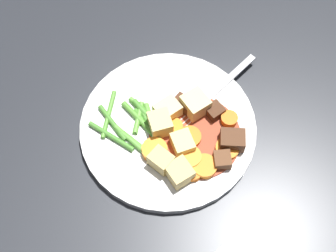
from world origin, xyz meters
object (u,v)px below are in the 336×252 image
potato_chunk_5 (168,111)px  meat_chunk_0 (222,160)px  carrot_slice_0 (157,151)px  potato_chunk_3 (183,144)px  carrot_slice_6 (229,119)px  fork (212,94)px  carrot_slice_4 (190,158)px  carrot_slice_7 (192,171)px  meat_chunk_1 (183,104)px  dinner_plate (168,128)px  potato_chunk_2 (179,173)px  carrot_slice_3 (205,166)px  potato_chunk_0 (195,105)px  meat_chunk_3 (232,140)px  potato_chunk_4 (161,160)px  meat_chunk_2 (214,111)px  potato_chunk_1 (160,124)px  carrot_slice_5 (172,130)px  carrot_slice_2 (190,137)px  carrot_slice_1 (227,150)px

potato_chunk_5 → meat_chunk_0: (0.10, -0.04, -0.00)m
carrot_slice_0 → potato_chunk_3: potato_chunk_3 is taller
carrot_slice_0 → carrot_slice_6: (0.07, 0.09, 0.00)m
fork → carrot_slice_6: bearing=-39.6°
carrot_slice_4 → carrot_slice_7: (0.01, -0.02, -0.00)m
meat_chunk_1 → fork: size_ratio=0.16×
dinner_plate → potato_chunk_2: 0.08m
carrot_slice_6 → fork: carrot_slice_6 is taller
potato_chunk_3 → potato_chunk_5: bearing=136.3°
potato_chunk_2 → meat_chunk_1: potato_chunk_2 is taller
carrot_slice_3 → potato_chunk_0: potato_chunk_0 is taller
meat_chunk_3 → potato_chunk_4: bearing=-138.1°
potato_chunk_4 → meat_chunk_3: (0.08, 0.07, -0.00)m
potato_chunk_2 → fork: potato_chunk_2 is taller
potato_chunk_2 → meat_chunk_3: bearing=57.7°
meat_chunk_1 → potato_chunk_3: bearing=-67.2°
dinner_plate → potato_chunk_0: bearing=58.8°
meat_chunk_3 → meat_chunk_2: bearing=140.1°
carrot_slice_7 → potato_chunk_4: 0.04m
carrot_slice_0 → potato_chunk_1: potato_chunk_1 is taller
potato_chunk_0 → potato_chunk_1: size_ratio=1.06×
carrot_slice_6 → potato_chunk_1: size_ratio=0.74×
meat_chunk_1 → meat_chunk_2: size_ratio=1.18×
potato_chunk_3 → potato_chunk_5: potato_chunk_5 is taller
carrot_slice_5 → fork: (0.03, 0.08, -0.00)m
carrot_slice_2 → potato_chunk_5: 0.05m
meat_chunk_2 → carrot_slice_5: bearing=-131.2°
carrot_slice_4 → dinner_plate: bearing=144.1°
dinner_plate → meat_chunk_3: 0.10m
carrot_slice_3 → potato_chunk_3: (-0.04, 0.02, 0.01)m
carrot_slice_6 → potato_chunk_1: (-0.08, -0.05, 0.01)m
carrot_slice_0 → meat_chunk_0: meat_chunk_0 is taller
meat_chunk_2 → meat_chunk_0: bearing=-60.0°
carrot_slice_4 → carrot_slice_6: same height
carrot_slice_5 → potato_chunk_1: 0.02m
carrot_slice_1 → meat_chunk_3: bearing=81.2°
potato_chunk_2 → potato_chunk_5: (-0.05, 0.08, 0.00)m
carrot_slice_0 → meat_chunk_0: (0.09, 0.02, 0.00)m
carrot_slice_4 → potato_chunk_3: 0.02m
carrot_slice_0 → fork: 0.12m
carrot_slice_0 → carrot_slice_1: carrot_slice_0 is taller
carrot_slice_5 → potato_chunk_4: size_ratio=0.84×
carrot_slice_7 → fork: size_ratio=0.17×
carrot_slice_3 → carrot_slice_4: carrot_slice_4 is taller
carrot_slice_7 → meat_chunk_0: (0.03, 0.03, 0.00)m
carrot_slice_6 → meat_chunk_2: (-0.02, 0.00, 0.00)m
carrot_slice_1 → carrot_slice_2: size_ratio=1.02×
carrot_slice_0 → carrot_slice_3: (0.07, 0.01, -0.00)m
potato_chunk_4 → carrot_slice_3: bearing=18.8°
carrot_slice_1 → fork: 0.09m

